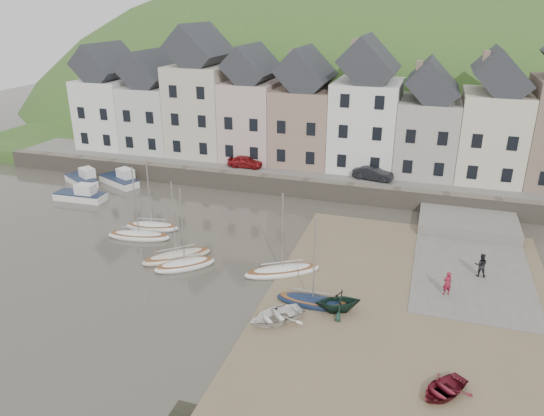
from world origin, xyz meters
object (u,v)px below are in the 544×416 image
(car_right, at_px, (373,173))
(person_red, at_px, (447,283))
(rowboat_red, at_px, (443,389))
(sailboat_0, at_px, (139,235))
(rowboat_green, at_px, (338,301))
(car_left, at_px, (245,162))
(person_dark, at_px, (481,265))
(rowboat_white, at_px, (276,316))

(car_right, bearing_deg, person_red, -147.97)
(rowboat_red, relative_size, person_red, 1.75)
(person_red, bearing_deg, rowboat_red, 60.64)
(sailboat_0, xyz_separation_m, rowboat_green, (17.45, -5.65, 0.54))
(car_left, height_order, car_right, car_right)
(person_dark, distance_m, car_right, 17.19)
(sailboat_0, height_order, car_left, sailboat_0)
(rowboat_red, xyz_separation_m, person_dark, (2.35, 12.85, 0.61))
(sailboat_0, distance_m, rowboat_red, 26.23)
(car_left, xyz_separation_m, car_right, (13.42, 0.00, 0.02))
(person_red, bearing_deg, rowboat_white, 3.71)
(rowboat_red, height_order, person_dark, person_dark)
(person_dark, bearing_deg, sailboat_0, 2.40)
(rowboat_white, height_order, car_right, car_right)
(rowboat_green, relative_size, person_dark, 1.65)
(rowboat_green, xyz_separation_m, person_dark, (8.61, 7.27, 0.17))
(sailboat_0, relative_size, rowboat_white, 1.81)
(person_dark, bearing_deg, car_right, -58.20)
(car_right, bearing_deg, car_left, 100.10)
(car_left, bearing_deg, sailboat_0, 166.40)
(person_red, distance_m, person_dark, 3.94)
(person_dark, xyz_separation_m, car_right, (-9.33, 14.39, 1.28))
(person_dark, height_order, car_right, car_right)
(rowboat_red, bearing_deg, person_red, 126.12)
(person_dark, bearing_deg, rowboat_white, 37.02)
(car_right, bearing_deg, rowboat_red, -155.53)
(person_red, height_order, car_right, car_right)
(rowboat_green, relative_size, car_left, 0.76)
(rowboat_red, bearing_deg, sailboat_0, -168.49)
(rowboat_white, xyz_separation_m, car_left, (-10.77, 23.81, 1.81))
(person_dark, relative_size, car_left, 0.46)
(car_left, distance_m, car_right, 13.42)
(rowboat_red, xyz_separation_m, car_left, (-20.40, 27.23, 1.87))
(rowboat_red, bearing_deg, person_dark, 116.48)
(rowboat_red, bearing_deg, car_right, 141.22)
(rowboat_red, height_order, car_right, car_right)
(person_red, bearing_deg, sailboat_0, -32.53)
(rowboat_white, height_order, rowboat_green, rowboat_green)
(car_left, bearing_deg, person_dark, -124.22)
(sailboat_0, xyz_separation_m, person_dark, (26.06, 1.62, 0.71))
(person_dark, relative_size, car_right, 0.43)
(rowboat_red, bearing_deg, rowboat_green, 175.18)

